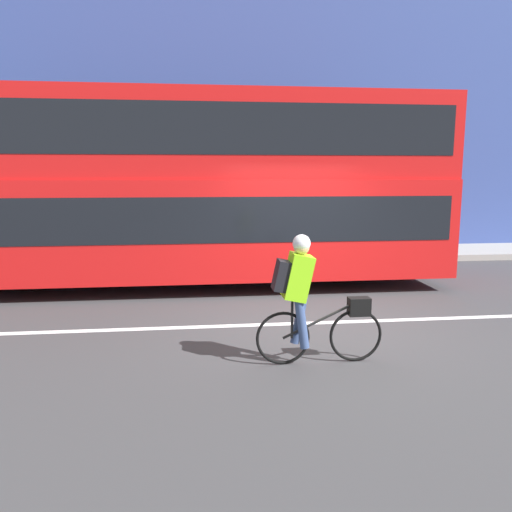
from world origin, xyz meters
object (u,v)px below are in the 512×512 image
bus (192,183)px  cyclist_on_bike (307,295)px  trash_bin (52,237)px  street_sign_post (238,206)px

bus → cyclist_on_bike: 4.88m
bus → trash_bin: size_ratio=9.87×
trash_bin → street_sign_post: 4.83m
trash_bin → bus: bearing=-39.3°
bus → trash_bin: bearing=140.7°
street_sign_post → trash_bin: bearing=179.9°
cyclist_on_bike → trash_bin: 8.98m
bus → trash_bin: 4.88m
bus → street_sign_post: 3.24m
bus → cyclist_on_bike: (1.38, -4.51, -1.24)m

